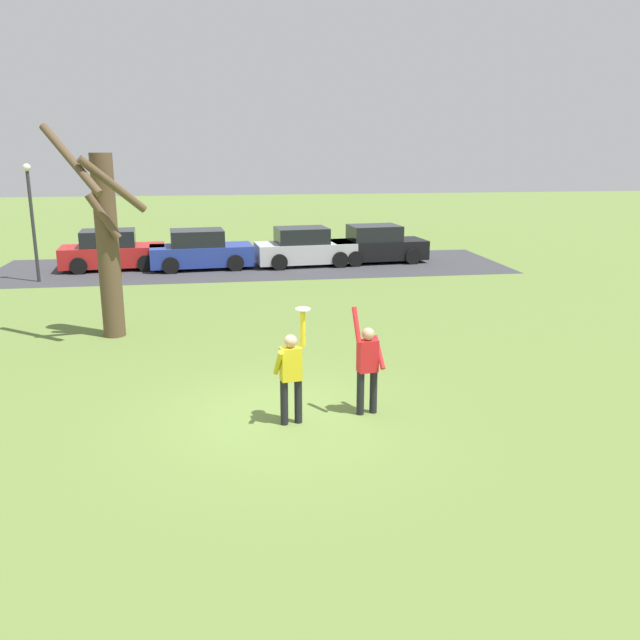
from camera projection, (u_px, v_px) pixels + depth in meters
name	position (u px, v px, depth m)	size (l,w,h in m)	color
ground_plane	(284.00, 417.00, 12.09)	(120.00, 120.00, 0.00)	olive
person_catcher	(291.00, 371.00, 11.56)	(0.57, 0.49, 2.08)	black
person_defender	(367.00, 363.00, 12.01)	(0.59, 0.50, 2.04)	black
frisbee_disc	(303.00, 309.00, 11.35)	(0.26, 0.26, 0.02)	white
parked_car_red	(112.00, 251.00, 26.73)	(4.24, 2.31, 1.59)	red
parked_car_blue	(200.00, 251.00, 26.84)	(4.24, 2.31, 1.59)	#233893
parked_car_silver	(304.00, 248.00, 27.59)	(4.24, 2.31, 1.59)	#BCBCC1
parked_car_black	(377.00, 245.00, 28.40)	(4.24, 2.31, 1.59)	black
parking_strip	(255.00, 266.00, 27.47)	(20.82, 6.40, 0.01)	#38383D
bare_tree_tall	(106.00, 239.00, 16.63)	(2.46, 1.64, 5.36)	brown
lamppost_by_lot	(31.00, 211.00, 23.71)	(0.28, 0.28, 4.26)	#2D2D33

